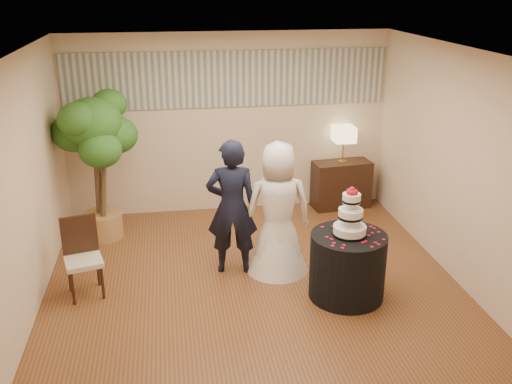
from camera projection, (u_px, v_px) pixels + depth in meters
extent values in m
cube|color=brown|center=(253.00, 283.00, 7.03)|extent=(5.00, 5.00, 0.00)
cube|color=white|center=(253.00, 52.00, 6.04)|extent=(5.00, 5.00, 0.00)
cube|color=beige|center=(228.00, 124.00, 8.85)|extent=(5.00, 0.06, 2.80)
cube|color=beige|center=(304.00, 285.00, 4.23)|extent=(5.00, 0.06, 2.80)
cube|color=beige|center=(25.00, 188.00, 6.17)|extent=(0.06, 5.00, 2.80)
cube|color=beige|center=(456.00, 166.00, 6.91)|extent=(0.06, 5.00, 2.80)
cube|color=#A0A090|center=(228.00, 79.00, 8.58)|extent=(4.90, 0.02, 0.85)
imported|color=black|center=(232.00, 207.00, 7.05)|extent=(0.68, 0.49, 1.74)
imported|color=white|center=(278.00, 208.00, 7.07)|extent=(0.86, 0.83, 1.70)
cylinder|color=black|center=(347.00, 266.00, 6.63)|extent=(1.00, 1.00, 0.79)
cube|color=black|center=(341.00, 184.00, 9.26)|extent=(0.96, 0.50, 0.77)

